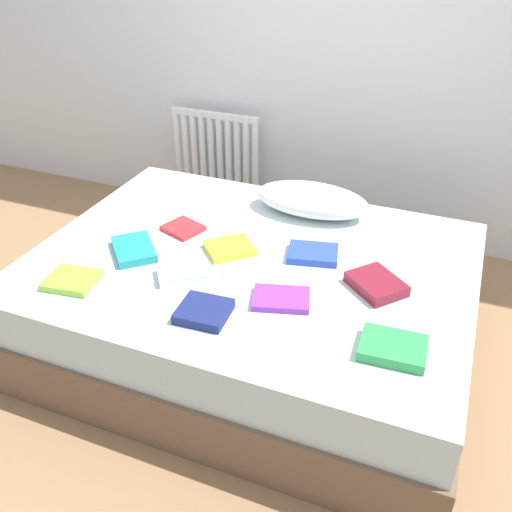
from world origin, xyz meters
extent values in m
plane|color=#93704C|center=(0.00, 0.00, 0.00)|extent=(8.00, 8.00, 0.00)
cube|color=silver|center=(0.00, 1.35, 1.40)|extent=(6.00, 0.10, 2.80)
cube|color=brown|center=(0.00, 0.00, 0.14)|extent=(2.00, 1.50, 0.28)
cube|color=silver|center=(0.00, 0.00, 0.39)|extent=(1.96, 1.46, 0.22)
cylinder|color=white|center=(-1.04, 1.20, 0.43)|extent=(0.04, 0.04, 0.59)
cylinder|color=white|center=(-0.98, 1.20, 0.43)|extent=(0.04, 0.04, 0.59)
cylinder|color=white|center=(-0.92, 1.20, 0.43)|extent=(0.04, 0.04, 0.59)
cylinder|color=white|center=(-0.85, 1.20, 0.43)|extent=(0.04, 0.04, 0.59)
cylinder|color=white|center=(-0.79, 1.20, 0.43)|extent=(0.04, 0.04, 0.59)
cylinder|color=white|center=(-0.72, 1.20, 0.43)|extent=(0.04, 0.04, 0.59)
cylinder|color=white|center=(-0.66, 1.20, 0.43)|extent=(0.04, 0.04, 0.59)
cylinder|color=white|center=(-0.60, 1.20, 0.43)|extent=(0.04, 0.04, 0.59)
cylinder|color=white|center=(-0.53, 1.20, 0.43)|extent=(0.04, 0.04, 0.59)
cylinder|color=white|center=(-0.47, 1.20, 0.43)|extent=(0.04, 0.04, 0.59)
cube|color=white|center=(-0.76, 1.20, 0.71)|extent=(0.62, 0.04, 0.04)
cube|color=white|center=(-0.76, 1.20, 0.16)|extent=(0.62, 0.04, 0.04)
ellipsoid|color=white|center=(0.12, 0.52, 0.57)|extent=(0.59, 0.30, 0.15)
cube|color=teal|center=(-0.52, -0.16, 0.52)|extent=(0.30, 0.30, 0.04)
cube|color=maroon|center=(0.57, -0.03, 0.52)|extent=(0.28, 0.28, 0.05)
cube|color=red|center=(-0.41, 0.11, 0.51)|extent=(0.22, 0.20, 0.02)
cube|color=green|center=(0.71, -0.40, 0.52)|extent=(0.24, 0.19, 0.04)
cube|color=purple|center=(0.23, -0.26, 0.51)|extent=(0.26, 0.22, 0.03)
cube|color=yellow|center=(-0.12, 0.02, 0.52)|extent=(0.28, 0.27, 0.03)
cube|color=#8CC638|center=(-0.63, -0.47, 0.51)|extent=(0.23, 0.21, 0.03)
cube|color=navy|center=(-0.01, -0.46, 0.52)|extent=(0.21, 0.20, 0.04)
cube|color=#2847B7|center=(0.25, 0.11, 0.52)|extent=(0.26, 0.22, 0.03)
cube|color=white|center=(-0.22, -0.26, 0.52)|extent=(0.25, 0.24, 0.04)
camera|label=1|loc=(0.82, -1.98, 1.86)|focal=39.07mm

